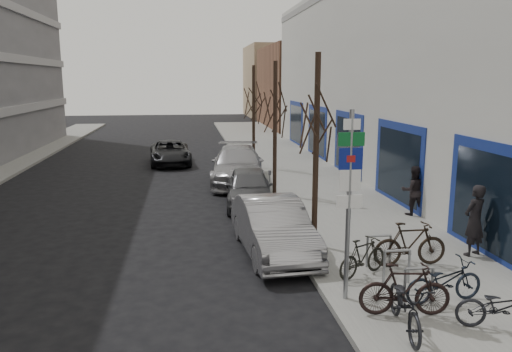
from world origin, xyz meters
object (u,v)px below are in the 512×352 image
object	(u,v)px
highway_sign_pole	(349,194)
parked_car_back	(238,165)
bike_mid_curb	(444,278)
bike_mid_inner	(363,257)
meter_mid	(270,183)
pedestrian_near	(474,220)
tree_far	(254,93)
pedestrian_far	(413,190)
lane_car	(170,153)
meter_front	(303,225)
bike_far_curb	(503,303)
bike_near_left	(406,301)
tree_near	(317,105)
bike_far_inner	(410,244)
parked_car_mid	(249,187)
bike_near_right	(405,289)
parked_car_front	(273,227)
meter_back	(251,160)
bike_rack	(397,263)
tree_mid	(275,97)

from	to	relation	value
highway_sign_pole	parked_car_back	world-z (taller)	highway_sign_pole
bike_mid_curb	bike_mid_inner	xyz separation A→B (m)	(-1.20, 1.62, -0.06)
meter_mid	pedestrian_near	bearing A→B (deg)	-54.98
tree_far	pedestrian_far	xyz separation A→B (m)	(4.20, -10.28, -3.08)
bike_mid_inner	lane_car	bearing A→B (deg)	-12.75
meter_front	bike_far_curb	world-z (taller)	meter_front
bike_near_left	tree_near	bearing A→B (deg)	103.30
bike_mid_curb	highway_sign_pole	bearing A→B (deg)	70.01
bike_near_left	bike_far_curb	distance (m)	1.85
lane_car	pedestrian_far	distance (m)	15.43
bike_far_inner	parked_car_mid	size ratio (longest dim) A/B	0.45
bike_far_curb	lane_car	distance (m)	21.74
lane_car	pedestrian_far	world-z (taller)	pedestrian_far
highway_sign_pole	meter_front	bearing A→B (deg)	94.75
parked_car_back	lane_car	xyz separation A→B (m)	(-3.29, 5.87, -0.18)
highway_sign_pole	bike_near_right	bearing A→B (deg)	-44.84
parked_car_mid	lane_car	size ratio (longest dim) A/B	0.89
parked_car_front	bike_far_curb	bearing A→B (deg)	-59.65
bike_near_left	bike_near_right	bearing A→B (deg)	75.22
pedestrian_far	bike_near_right	bearing A→B (deg)	70.80
parked_car_front	parked_car_mid	size ratio (longest dim) A/B	1.09
bike_near_left	lane_car	bearing A→B (deg)	111.64
meter_back	bike_far_inner	world-z (taller)	meter_back
parked_car_back	pedestrian_far	size ratio (longest dim) A/B	3.35
highway_sign_pole	bike_far_curb	xyz separation A→B (m)	(2.50, -1.68, -1.79)
bike_near_right	bike_far_curb	xyz separation A→B (m)	(1.59, -0.77, -0.04)
bike_rack	meter_front	bearing A→B (deg)	124.51
highway_sign_pole	meter_mid	distance (m)	8.65
meter_back	lane_car	size ratio (longest dim) A/B	0.26
bike_mid_inner	pedestrian_near	world-z (taller)	pedestrian_near
tree_mid	lane_car	xyz separation A→B (m)	(-4.49, 8.96, -3.44)
meter_back	bike_far_curb	distance (m)	15.93
parked_car_front	pedestrian_near	world-z (taller)	pedestrian_near
parked_car_front	meter_front	bearing A→B (deg)	-32.29
tree_far	lane_car	size ratio (longest dim) A/B	1.15
tree_near	meter_mid	distance (m)	5.95
bike_rack	parked_car_mid	distance (m)	8.53
tree_far	bike_far_curb	world-z (taller)	tree_far
bike_mid_curb	parked_car_back	bearing A→B (deg)	5.23
bike_far_inner	bike_mid_curb	bearing A→B (deg)	173.79
bike_far_curb	parked_car_back	distance (m)	15.19
tree_near	meter_front	xyz separation A→B (m)	(-0.45, -0.50, -3.19)
tree_mid	bike_rack	bearing A→B (deg)	-82.72
bike_rack	bike_near_right	world-z (taller)	bike_near_right
meter_front	meter_mid	world-z (taller)	same
bike_near_right	pedestrian_near	distance (m)	4.51
meter_mid	bike_mid_inner	size ratio (longest dim) A/B	0.80
bike_near_left	pedestrian_far	distance (m)	8.59
bike_far_curb	pedestrian_near	world-z (taller)	pedestrian_near
highway_sign_pole	bike_mid_curb	world-z (taller)	highway_sign_pole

